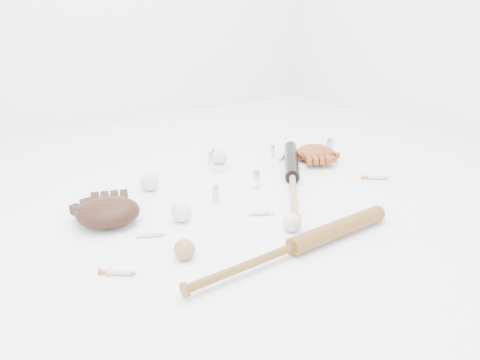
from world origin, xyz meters
TOP-DOWN VIEW (x-y plane):
  - bat_dark at (0.22, 0.02)m, footprint 0.61×0.74m
  - bat_wood at (-0.18, -0.45)m, footprint 0.89×0.08m
  - glove_dark at (-0.61, 0.11)m, footprint 0.37×0.37m
  - glove_tan at (0.51, 0.19)m, footprint 0.32×0.32m
  - trading_card at (-0.54, 0.21)m, footprint 0.08×0.10m
  - pedestal at (0.03, 0.34)m, footprint 0.10×0.10m
  - baseball_on_pedestal at (0.03, 0.34)m, footprint 0.07×0.07m
  - baseball_left at (-0.37, -0.02)m, footprint 0.08×0.08m
  - baseball_upper at (-0.35, 0.32)m, footprint 0.08×0.08m
  - baseball_mid at (-0.07, -0.32)m, footprint 0.07×0.07m
  - baseball_aged at (-0.49, -0.27)m, footprint 0.07×0.07m
  - syringe_0 at (-0.51, -0.07)m, footprint 0.14×0.08m
  - syringe_1 at (-0.10, -0.15)m, footprint 0.13×0.08m
  - syringe_2 at (0.45, 0.33)m, footprint 0.09×0.15m
  - syringe_3 at (0.57, -0.16)m, footprint 0.14×0.12m
  - syringe_4 at (0.38, 0.30)m, footprint 0.13×0.10m
  - syringe_5 at (-0.70, -0.24)m, footprint 0.14×0.12m
  - vial_0 at (0.04, 0.45)m, footprint 0.02×0.02m
  - vial_1 at (0.36, 0.35)m, footprint 0.03×0.03m
  - vial_2 at (0.05, 0.07)m, footprint 0.03×0.03m
  - vial_3 at (0.65, 0.22)m, footprint 0.04×0.04m
  - vial_4 at (-0.17, 0.05)m, footprint 0.03×0.03m
  - vial_5 at (0.06, 0.45)m, footprint 0.03×0.03m

SIDE VIEW (x-z plane):
  - trading_card at x=-0.54m, z-range 0.00..0.01m
  - syringe_1 at x=-0.10m, z-range 0.00..0.02m
  - syringe_0 at x=-0.51m, z-range 0.00..0.02m
  - syringe_4 at x=0.38m, z-range 0.00..0.02m
  - syringe_2 at x=0.45m, z-range 0.00..0.02m
  - syringe_5 at x=-0.70m, z-range 0.00..0.02m
  - syringe_3 at x=0.57m, z-range 0.00..0.02m
  - pedestal at x=0.03m, z-range 0.00..0.04m
  - vial_0 at x=0.04m, z-range 0.00..0.06m
  - bat_wood at x=-0.18m, z-range 0.00..0.06m
  - bat_dark at x=0.22m, z-range 0.00..0.07m
  - vial_1 at x=0.36m, z-range 0.00..0.07m
  - baseball_mid at x=-0.07m, z-range 0.00..0.07m
  - baseball_aged at x=-0.49m, z-range 0.00..0.07m
  - vial_4 at x=-0.17m, z-range 0.00..0.07m
  - vial_5 at x=0.06m, z-range 0.00..0.07m
  - baseball_left at x=-0.37m, z-range 0.00..0.08m
  - vial_2 at x=0.05m, z-range 0.00..0.08m
  - baseball_upper at x=-0.35m, z-range 0.00..0.08m
  - glove_tan at x=0.51m, z-range 0.00..0.08m
  - vial_3 at x=0.65m, z-range 0.00..0.09m
  - glove_dark at x=-0.61m, z-range 0.00..0.10m
  - baseball_on_pedestal at x=0.03m, z-range 0.04..0.11m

